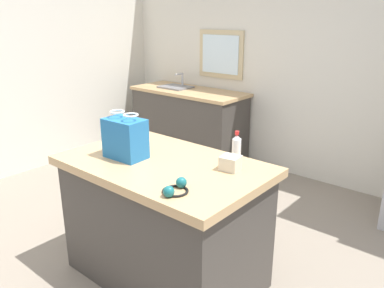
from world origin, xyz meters
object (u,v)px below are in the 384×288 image
(bottle, at_px, (236,147))
(shopping_bag, at_px, (125,138))
(small_box, at_px, (231,163))
(ear_defenders, at_px, (175,188))
(kitchen_island, at_px, (165,221))

(bottle, bearing_deg, shopping_bag, -143.30)
(small_box, xyz_separation_m, ear_defenders, (-0.05, -0.47, -0.02))
(bottle, bearing_deg, ear_defenders, -87.52)
(ear_defenders, bearing_deg, bottle, 92.48)
(bottle, bearing_deg, kitchen_island, -134.95)
(kitchen_island, distance_m, shopping_bag, 0.65)
(kitchen_island, xyz_separation_m, ear_defenders, (0.38, -0.29, 0.47))
(shopping_bag, distance_m, bottle, 0.76)
(kitchen_island, bearing_deg, bottle, 45.05)
(small_box, distance_m, bottle, 0.19)
(shopping_bag, height_order, ear_defenders, shopping_bag)
(kitchen_island, distance_m, bottle, 0.73)
(kitchen_island, relative_size, small_box, 12.12)
(bottle, distance_m, ear_defenders, 0.65)
(kitchen_island, bearing_deg, ear_defenders, -37.64)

